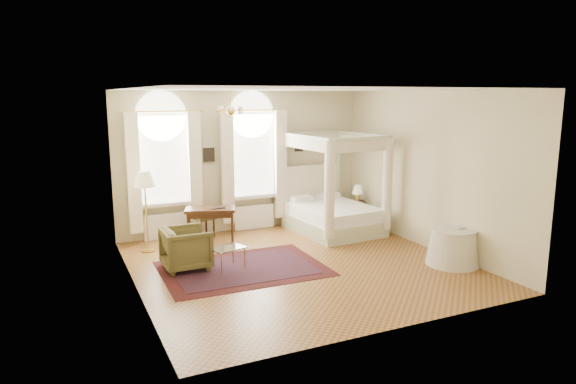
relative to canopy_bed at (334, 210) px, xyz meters
name	(u,v)px	position (x,y,z in m)	size (l,w,h in m)	color
ground	(299,265)	(-1.82, -1.85, -0.53)	(6.00, 6.00, 0.00)	#99602C
room_walls	(299,162)	(-1.82, -1.85, 1.45)	(6.00, 6.00, 6.00)	beige
window_left	(164,174)	(-3.72, 1.02, 0.96)	(1.62, 0.27, 3.29)	silver
window_right	(254,168)	(-1.62, 1.02, 0.96)	(1.62, 0.27, 3.29)	silver
chandelier	(231,110)	(-2.72, -0.65, 2.38)	(0.51, 0.45, 0.50)	gold
wall_pictures	(247,151)	(-1.73, 1.12, 1.36)	(2.54, 0.03, 0.39)	black
canopy_bed	(334,210)	(0.00, 0.00, 0.00)	(1.91, 2.27, 2.32)	#B7BD99
nightstand	(356,213)	(0.88, 0.39, -0.23)	(0.41, 0.37, 0.59)	#3C1E10
nightstand_lamp	(358,191)	(0.91, 0.41, 0.33)	(0.27, 0.27, 0.40)	gold
writing_desk	(210,213)	(-2.92, 0.26, 0.16)	(1.18, 0.87, 0.80)	#3C1E10
laptop	(217,207)	(-2.80, 0.19, 0.28)	(0.34, 0.22, 0.03)	black
stool	(203,219)	(-2.92, 0.85, -0.10)	(0.55, 0.55, 0.51)	#463F1E
armchair	(186,248)	(-3.80, -1.13, -0.13)	(0.84, 0.86, 0.78)	#4C4620
coffee_table	(227,250)	(-3.13, -1.50, -0.15)	(0.73, 0.61, 0.42)	silver
floor_lamp	(145,183)	(-4.27, 0.28, 0.91)	(0.43, 0.43, 1.68)	gold
oriental_rug	(243,268)	(-2.86, -1.59, -0.52)	(3.02, 2.19, 0.01)	#451210
side_table	(453,247)	(0.88, -3.03, -0.19)	(1.01, 1.01, 0.69)	beige
book	(452,228)	(0.90, -2.95, 0.18)	(0.22, 0.30, 0.03)	black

